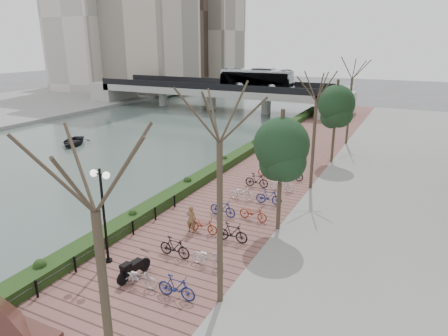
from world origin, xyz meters
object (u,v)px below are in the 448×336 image
Objects in this scene: pedestrian at (191,219)px; boat at (73,141)px; motorcycle at (134,267)px; lamppost at (102,195)px.

pedestrian is 24.60m from boat.
motorcycle is at bearing -65.36° from boat.
boat is at bearing 139.40° from lamppost.
pedestrian is at bearing 65.64° from lamppost.
motorcycle is 1.06× the size of pedestrian.
pedestrian reaches higher than boat.
pedestrian is at bearing 96.65° from motorcycle.
boat is at bearing 148.10° from motorcycle.
lamppost is 3.40m from motorcycle.
lamppost reaches higher than pedestrian.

